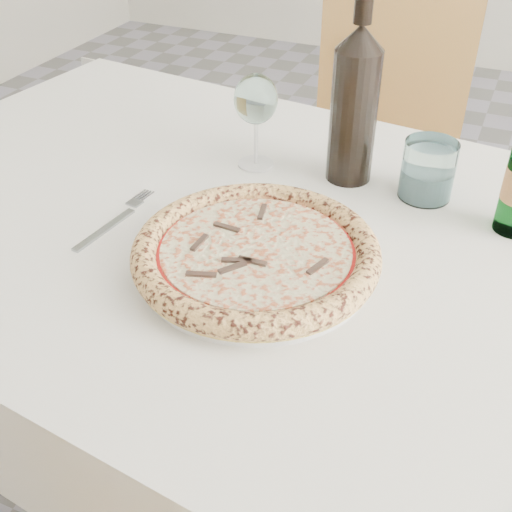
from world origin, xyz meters
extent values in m
cube|color=slate|center=(0.00, 0.00, -0.01)|extent=(5.00, 6.00, 0.02)
cube|color=brown|center=(-0.15, -0.12, 0.73)|extent=(1.57, 1.02, 0.04)
cube|color=white|center=(-0.15, -0.12, 0.75)|extent=(1.64, 1.09, 0.01)
cube|color=white|center=(-0.15, 0.33, 0.64)|extent=(1.54, 0.01, 0.22)
cylinder|color=brown|center=(-0.83, 0.24, 0.35)|extent=(0.06, 0.06, 0.71)
cube|color=brown|center=(-0.14, 0.55, 0.45)|extent=(0.45, 0.45, 0.04)
cube|color=brown|center=(-0.17, 0.71, 0.70)|extent=(0.38, 0.12, 0.46)
cylinder|color=brown|center=(-0.02, 0.74, 0.21)|extent=(0.04, 0.04, 0.43)
cylinder|color=brown|center=(0.06, 0.43, 0.21)|extent=(0.04, 0.04, 0.43)
cylinder|color=brown|center=(-0.33, 0.67, 0.21)|extent=(0.04, 0.04, 0.43)
cylinder|color=brown|center=(-0.26, 0.35, 0.21)|extent=(0.04, 0.04, 0.43)
cylinder|color=white|center=(-0.15, -0.22, 0.76)|extent=(0.32, 0.32, 0.01)
torus|color=white|center=(-0.15, -0.22, 0.77)|extent=(0.32, 0.32, 0.01)
cylinder|color=#EBC757|center=(-0.15, -0.22, 0.78)|extent=(0.33, 0.33, 0.01)
torus|color=tan|center=(-0.15, -0.22, 0.78)|extent=(0.34, 0.34, 0.04)
cylinder|color=red|center=(-0.15, -0.22, 0.78)|extent=(0.28, 0.28, 0.00)
cylinder|color=beige|center=(-0.15, -0.22, 0.79)|extent=(0.26, 0.26, 0.00)
cube|color=#4C3429|center=(-0.12, -0.22, 0.79)|extent=(0.04, 0.01, 0.00)
cube|color=#4C3429|center=(-0.11, -0.18, 0.79)|extent=(0.03, 0.03, 0.00)
cube|color=#4C3429|center=(-0.15, -0.15, 0.79)|extent=(0.01, 0.04, 0.00)
cube|color=#4C3429|center=(-0.18, -0.19, 0.79)|extent=(0.03, 0.03, 0.00)
cube|color=#4C3429|center=(-0.21, -0.22, 0.79)|extent=(0.04, 0.01, 0.00)
cube|color=#4C3429|center=(-0.21, -0.28, 0.79)|extent=(0.03, 0.03, 0.00)
cube|color=#4C3429|center=(-0.15, -0.27, 0.79)|extent=(0.01, 0.04, 0.00)
cube|color=#4C3429|center=(-0.11, -0.27, 0.79)|extent=(0.03, 0.03, 0.00)
cube|color=gray|center=(-0.40, -0.22, 0.76)|extent=(0.03, 0.13, 0.00)
cube|color=gray|center=(-0.40, -0.15, 0.76)|extent=(0.02, 0.02, 0.00)
cylinder|color=gray|center=(-0.41, -0.12, 0.76)|extent=(0.00, 0.03, 0.00)
cylinder|color=gray|center=(-0.40, -0.12, 0.76)|extent=(0.00, 0.03, 0.00)
cylinder|color=gray|center=(-0.40, -0.12, 0.76)|extent=(0.00, 0.03, 0.00)
cylinder|color=gray|center=(-0.39, -0.12, 0.76)|extent=(0.00, 0.03, 0.00)
cylinder|color=white|center=(-0.27, 0.06, 0.76)|extent=(0.06, 0.06, 0.00)
cylinder|color=white|center=(-0.27, 0.06, 0.80)|extent=(0.01, 0.01, 0.08)
ellipsoid|color=silver|center=(-0.27, 0.06, 0.88)|extent=(0.07, 0.07, 0.09)
cylinder|color=silver|center=(0.02, 0.07, 0.80)|extent=(0.09, 0.09, 0.10)
cylinder|color=#A3BED0|center=(0.02, 0.07, 0.78)|extent=(0.08, 0.08, 0.05)
cylinder|color=black|center=(-0.11, 0.08, 0.87)|extent=(0.08, 0.08, 0.22)
cone|color=black|center=(-0.11, 0.08, 1.00)|extent=(0.08, 0.08, 0.04)
cylinder|color=black|center=(-0.11, 0.08, 1.04)|extent=(0.03, 0.03, 0.05)
camera|label=1|loc=(0.13, -0.88, 1.29)|focal=45.00mm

